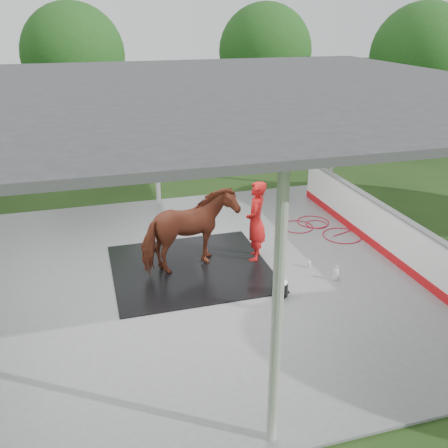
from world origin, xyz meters
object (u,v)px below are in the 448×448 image
object	(u,v)px
handler	(256,221)
wash_bucket	(280,288)
horse	(190,231)
dasher_board	(382,229)

from	to	relation	value
handler	wash_bucket	xyz separation A→B (m)	(-0.06, -1.69, -0.78)
handler	wash_bucket	size ratio (longest dim) A/B	5.73
horse	wash_bucket	world-z (taller)	horse
wash_bucket	handler	bearing A→B (deg)	87.96
horse	handler	world-z (taller)	handler
dasher_board	handler	distance (m)	3.09
wash_bucket	dasher_board	bearing A→B (deg)	22.46
handler	dasher_board	bearing A→B (deg)	106.06
horse	handler	size ratio (longest dim) A/B	1.13
dasher_board	handler	bearing A→B (deg)	172.26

